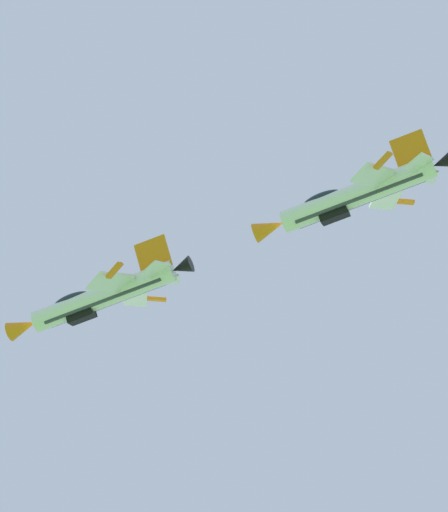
% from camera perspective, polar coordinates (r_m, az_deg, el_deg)
% --- Properties ---
extents(fighter_jet_right_wing, '(10.20, 14.43, 7.00)m').
position_cam_1_polar(fighter_jet_right_wing, '(100.53, -5.57, -1.88)').
color(fighter_jet_right_wing, white).
extents(fighter_jet_left_outer, '(10.23, 14.43, 6.92)m').
position_cam_1_polar(fighter_jet_left_outer, '(95.71, 5.87, 2.70)').
color(fighter_jet_left_outer, white).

